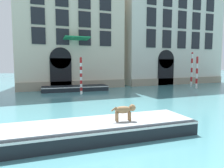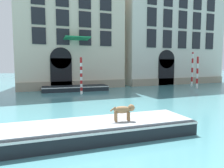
{
  "view_description": "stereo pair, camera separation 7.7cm",
  "coord_description": "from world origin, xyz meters",
  "px_view_note": "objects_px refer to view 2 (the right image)",
  "views": [
    {
      "loc": [
        -3.74,
        -0.45,
        2.85
      ],
      "look_at": [
        2.4,
        14.57,
        1.2
      ],
      "focal_mm": 35.0,
      "sensor_mm": 36.0,
      "label": 1
    },
    {
      "loc": [
        -3.67,
        -0.48,
        2.85
      ],
      "look_at": [
        2.4,
        14.57,
        1.2
      ],
      "focal_mm": 35.0,
      "sensor_mm": 36.0,
      "label": 2
    }
  ],
  "objects_px": {
    "boat_foreground": "(82,131)",
    "mooring_pole_0": "(81,76)",
    "mooring_pole_3": "(197,72)",
    "mooring_pole_1": "(192,69)",
    "dog_on_deck": "(124,110)",
    "boat_moored_near_palazzo": "(75,88)"
  },
  "relations": [
    {
      "from": "dog_on_deck",
      "to": "mooring_pole_3",
      "type": "bearing_deg",
      "value": 47.87
    },
    {
      "from": "boat_foreground",
      "to": "mooring_pole_1",
      "type": "bearing_deg",
      "value": 40.04
    },
    {
      "from": "boat_foreground",
      "to": "mooring_pole_1",
      "type": "distance_m",
      "value": 20.82
    },
    {
      "from": "boat_moored_near_palazzo",
      "to": "mooring_pole_0",
      "type": "bearing_deg",
      "value": -84.9
    },
    {
      "from": "mooring_pole_0",
      "to": "mooring_pole_1",
      "type": "distance_m",
      "value": 13.8
    },
    {
      "from": "boat_foreground",
      "to": "mooring_pole_3",
      "type": "bearing_deg",
      "value": 37.15
    },
    {
      "from": "mooring_pole_1",
      "to": "mooring_pole_0",
      "type": "bearing_deg",
      "value": -173.73
    },
    {
      "from": "boat_foreground",
      "to": "boat_moored_near_palazzo",
      "type": "relative_size",
      "value": 1.35
    },
    {
      "from": "dog_on_deck",
      "to": "boat_foreground",
      "type": "bearing_deg",
      "value": 178.83
    },
    {
      "from": "boat_moored_near_palazzo",
      "to": "mooring_pole_3",
      "type": "xyz_separation_m",
      "value": [
        12.56,
        -2.96,
        1.47
      ]
    },
    {
      "from": "boat_moored_near_palazzo",
      "to": "mooring_pole_1",
      "type": "height_order",
      "value": "mooring_pole_1"
    },
    {
      "from": "mooring_pole_1",
      "to": "mooring_pole_3",
      "type": "bearing_deg",
      "value": -119.45
    },
    {
      "from": "mooring_pole_0",
      "to": "dog_on_deck",
      "type": "bearing_deg",
      "value": -95.96
    },
    {
      "from": "dog_on_deck",
      "to": "mooring_pole_0",
      "type": "height_order",
      "value": "mooring_pole_0"
    },
    {
      "from": "mooring_pole_1",
      "to": "boat_moored_near_palazzo",
      "type": "bearing_deg",
      "value": 176.33
    },
    {
      "from": "mooring_pole_0",
      "to": "mooring_pole_3",
      "type": "bearing_deg",
      "value": -2.61
    },
    {
      "from": "boat_foreground",
      "to": "mooring_pole_0",
      "type": "distance_m",
      "value": 11.53
    },
    {
      "from": "boat_moored_near_palazzo",
      "to": "mooring_pole_1",
      "type": "xyz_separation_m",
      "value": [
        13.73,
        -0.88,
        1.75
      ]
    },
    {
      "from": "mooring_pole_3",
      "to": "mooring_pole_1",
      "type": "bearing_deg",
      "value": 60.55
    },
    {
      "from": "boat_moored_near_palazzo",
      "to": "dog_on_deck",
      "type": "bearing_deg",
      "value": -90.21
    },
    {
      "from": "boat_moored_near_palazzo",
      "to": "mooring_pole_1",
      "type": "bearing_deg",
      "value": 0.97
    },
    {
      "from": "boat_foreground",
      "to": "mooring_pole_0",
      "type": "xyz_separation_m",
      "value": [
        2.76,
        11.12,
        1.32
      ]
    }
  ]
}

